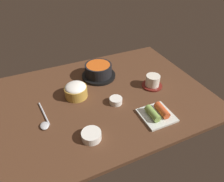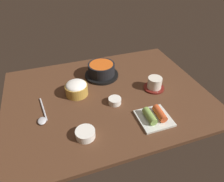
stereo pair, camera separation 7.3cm
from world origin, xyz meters
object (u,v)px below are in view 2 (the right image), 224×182
Objects in this scene: rice_bowl at (76,88)px; banchan_cup_center at (115,101)px; tea_cup_with_saucer at (154,84)px; kimchi_plate at (154,117)px; stone_pot at (101,70)px; side_bowl_near at (85,133)px; spoon at (42,117)px.

rice_bowl is 1.82× the size of banchan_cup_center.
tea_cup_with_saucer is 0.77× the size of kimchi_plate.
stone_pot reaches higher than banchan_cup_center.
kimchi_plate reaches higher than side_bowl_near.
banchan_cup_center is 0.78× the size of side_bowl_near.
side_bowl_near is (-18.45, -39.79, -1.98)cm from stone_pot.
rice_bowl is at bearing 85.87° from side_bowl_near.
kimchi_plate is at bearing -0.49° from side_bowl_near.
side_bowl_near is (-30.37, 0.26, 0.22)cm from kimchi_plate.
rice_bowl is 20.32cm from banchan_cup_center.
banchan_cup_center is (-23.29, -4.44, -1.47)cm from tea_cup_with_saucer.
tea_cup_with_saucer is 56.72cm from spoon.
tea_cup_with_saucer is 1.36× the size of side_bowl_near.
stone_pot is 24.66cm from banchan_cup_center.
banchan_cup_center is at bearing -91.74° from stone_pot.
tea_cup_with_saucer is at bearing 25.65° from side_bowl_near.
banchan_cup_center is 23.37cm from side_bowl_near.
spoon is (-17.59, -11.68, -3.15)cm from rice_bowl.
tea_cup_with_saucer is 0.59× the size of spoon.
stone_pot reaches higher than side_bowl_near.
tea_cup_with_saucer is (22.54, -20.11, -0.74)cm from stone_pot.
rice_bowl is 1.42× the size of side_bowl_near.
rice_bowl is at bearing 33.59° from spoon.
kimchi_plate is 1.76× the size of side_bowl_near.
tea_cup_with_saucer is at bearing -41.74° from stone_pot.
banchan_cup_center is at bearing 40.73° from side_bowl_near.
banchan_cup_center is at bearing -39.02° from rice_bowl.
kimchi_plate is (12.66, -15.50, 0.01)cm from banchan_cup_center.
stone_pot reaches higher than tea_cup_with_saucer.
rice_bowl reaches higher than side_bowl_near.
banchan_cup_center is 0.33× the size of spoon.
stone_pot is 1.76× the size of tea_cup_with_saucer.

